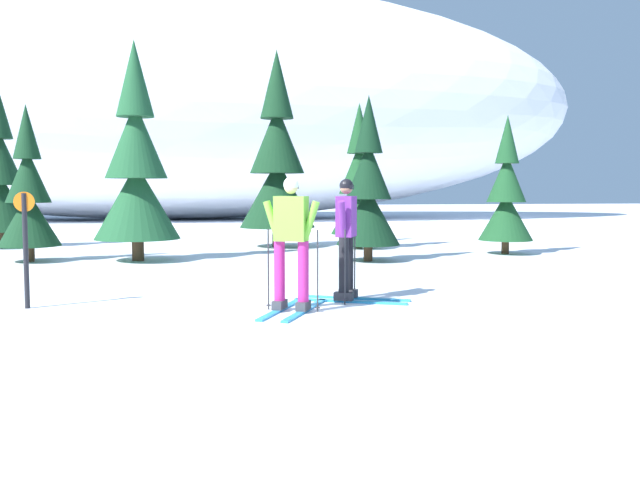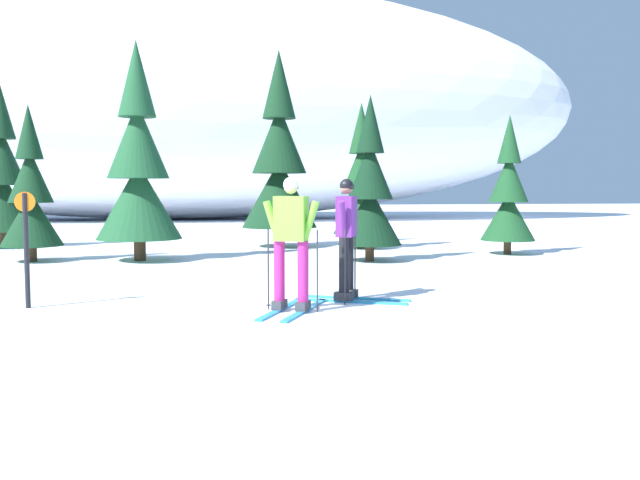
% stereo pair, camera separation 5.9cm
% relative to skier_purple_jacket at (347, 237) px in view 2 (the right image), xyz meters
% --- Properties ---
extents(ground_plane, '(120.00, 120.00, 0.00)m').
position_rel_skier_purple_jacket_xyz_m(ground_plane, '(-1.48, -0.79, -0.96)').
color(ground_plane, white).
extents(skier_purple_jacket, '(1.72, 1.08, 1.83)m').
position_rel_skier_purple_jacket_xyz_m(skier_purple_jacket, '(0.00, 0.00, 0.00)').
color(skier_purple_jacket, '#2893CC').
rests_on(skier_purple_jacket, ground).
extents(skier_lime_jacket, '(1.18, 1.80, 1.84)m').
position_rel_skier_purple_jacket_xyz_m(skier_lime_jacket, '(-0.93, -0.76, 0.01)').
color(skier_lime_jacket, '#2893CC').
rests_on(skier_lime_jacket, ground).
extents(pine_tree_far_left, '(1.82, 1.82, 4.73)m').
position_rel_skier_purple_jacket_xyz_m(pine_tree_far_left, '(-7.86, 10.58, 1.02)').
color(pine_tree_far_left, '#47301E').
rests_on(pine_tree_far_left, ground).
extents(pine_tree_left, '(1.39, 1.39, 3.61)m').
position_rel_skier_purple_jacket_xyz_m(pine_tree_left, '(-6.09, 6.52, 0.55)').
color(pine_tree_left, '#47301E').
rests_on(pine_tree_left, ground).
extents(pine_tree_center_left, '(1.97, 1.97, 5.09)m').
position_rel_skier_purple_jacket_xyz_m(pine_tree_center_left, '(-3.66, 6.31, 1.17)').
color(pine_tree_center_left, '#47301E').
rests_on(pine_tree_center_left, ground).
extents(pine_tree_center, '(2.17, 2.17, 5.63)m').
position_rel_skier_purple_jacket_xyz_m(pine_tree_center, '(-0.05, 9.55, 1.40)').
color(pine_tree_center, '#47301E').
rests_on(pine_tree_center, ground).
extents(pine_tree_center_right, '(1.48, 1.48, 3.82)m').
position_rel_skier_purple_jacket_xyz_m(pine_tree_center_right, '(1.62, 5.35, 0.64)').
color(pine_tree_center_right, '#47301E').
rests_on(pine_tree_center_right, ground).
extents(pine_tree_right, '(1.57, 1.57, 4.07)m').
position_rel_skier_purple_jacket_xyz_m(pine_tree_right, '(2.16, 8.66, 0.74)').
color(pine_tree_right, '#47301E').
rests_on(pine_tree_right, ground).
extents(pine_tree_far_right, '(1.37, 1.37, 3.56)m').
position_rel_skier_purple_jacket_xyz_m(pine_tree_far_right, '(5.51, 6.43, 0.53)').
color(pine_tree_far_right, '#47301E').
rests_on(pine_tree_far_right, ground).
extents(snow_ridge_background, '(46.24, 14.03, 12.88)m').
position_rel_skier_purple_jacket_xyz_m(snow_ridge_background, '(-4.04, 28.08, 5.48)').
color(snow_ridge_background, white).
rests_on(snow_ridge_background, ground).
extents(trail_marker_post, '(0.28, 0.07, 1.64)m').
position_rel_skier_purple_jacket_xyz_m(trail_marker_post, '(-4.57, 0.11, -0.03)').
color(trail_marker_post, black).
rests_on(trail_marker_post, ground).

